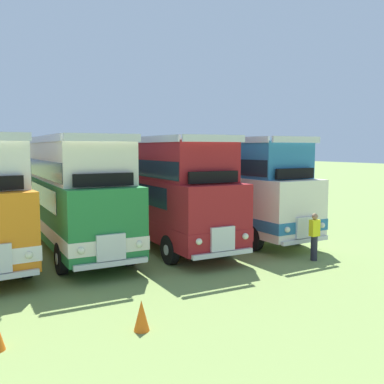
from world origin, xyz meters
The scene contains 5 objects.
bus_fifth_in_row centered at (3.62, 0.23, 2.36)m, with size 2.82×10.24×4.52m.
bus_sixth_in_row centered at (7.24, 0.30, 2.36)m, with size 2.84×11.64×4.52m.
bus_seventh_in_row centered at (10.86, -0.13, 2.36)m, with size 2.73×10.39×4.52m.
cone_near_end centered at (2.91, -8.59, 0.35)m, with size 0.36×0.36×0.71m, color orange.
marshal_person centered at (10.76, -6.04, 0.89)m, with size 0.36×0.24×1.73m.
Camera 1 is at (-0.73, -17.26, 4.08)m, focal length 40.54 mm.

